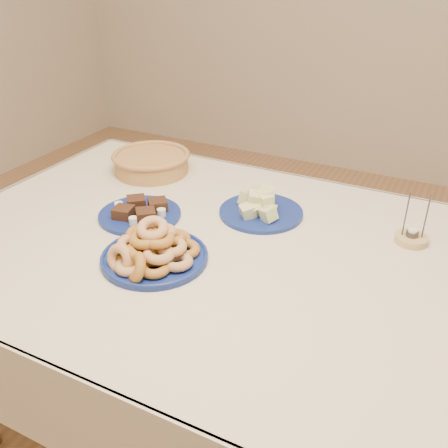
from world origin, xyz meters
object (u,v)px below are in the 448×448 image
(dining_table, at_px, (232,280))
(candle_holder, at_px, (411,238))
(brownie_plate, at_px, (140,213))
(melon_plate, at_px, (261,207))
(donut_platter, at_px, (153,250))
(wicker_basket, at_px, (151,162))

(dining_table, height_order, candle_holder, candle_holder)
(dining_table, height_order, brownie_plate, brownie_plate)
(melon_plate, height_order, brownie_plate, melon_plate)
(dining_table, height_order, donut_platter, donut_platter)
(melon_plate, bearing_deg, wicker_basket, 165.19)
(donut_platter, relative_size, melon_plate, 1.14)
(dining_table, bearing_deg, melon_plate, 92.22)
(wicker_basket, xyz_separation_m, candle_holder, (0.92, -0.09, -0.03))
(melon_plate, relative_size, wicker_basket, 1.11)
(dining_table, relative_size, wicker_basket, 6.08)
(melon_plate, relative_size, candle_holder, 2.09)
(dining_table, relative_size, brownie_plate, 5.33)
(dining_table, bearing_deg, donut_platter, -135.80)
(wicker_basket, height_order, candle_holder, candle_holder)
(dining_table, distance_m, donut_platter, 0.26)
(brownie_plate, distance_m, wicker_basket, 0.34)
(melon_plate, distance_m, candle_holder, 0.44)
(dining_table, distance_m, candle_holder, 0.51)
(melon_plate, bearing_deg, candle_holder, 5.43)
(wicker_basket, distance_m, candle_holder, 0.92)
(donut_platter, height_order, wicker_basket, donut_platter)
(donut_platter, bearing_deg, melon_plate, 67.87)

